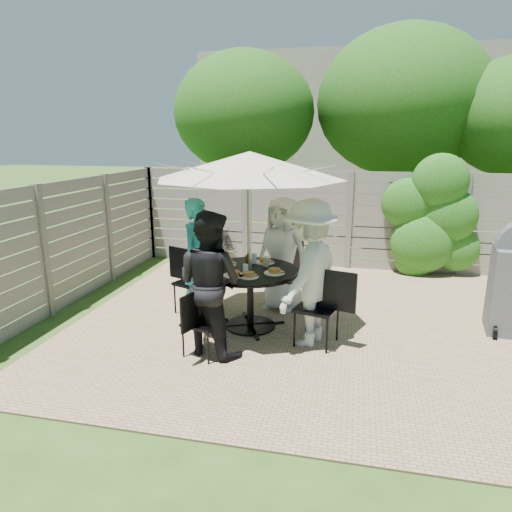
% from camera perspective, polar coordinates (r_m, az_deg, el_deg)
% --- Properties ---
extents(backyard_envelope, '(60.00, 60.00, 5.00)m').
position_cam_1_polar(backyard_envelope, '(15.86, 12.84, 14.95)').
color(backyard_envelope, '#2F4A17').
rests_on(backyard_envelope, ground).
extents(patio_table, '(1.58, 1.58, 0.81)m').
position_cam_1_polar(patio_table, '(5.90, -0.73, -3.92)').
color(patio_table, black).
rests_on(patio_table, ground).
extents(umbrella, '(3.01, 3.01, 2.28)m').
position_cam_1_polar(umbrella, '(5.60, -0.78, 11.26)').
color(umbrella, silver).
rests_on(umbrella, ground).
extents(chair_back, '(0.59, 0.70, 0.92)m').
position_cam_1_polar(chair_back, '(6.77, 3.79, -4.01)').
color(chair_back, black).
rests_on(chair_back, ground).
extents(person_back, '(0.93, 0.77, 1.64)m').
position_cam_1_polar(person_back, '(6.51, 3.28, 0.21)').
color(person_back, silver).
rests_on(person_back, ground).
extents(chair_left, '(0.71, 0.58, 0.93)m').
position_cam_1_polar(chair_left, '(6.54, -7.82, -4.77)').
color(chair_left, black).
rests_on(chair_left, ground).
extents(person_left, '(0.58, 0.70, 1.66)m').
position_cam_1_polar(person_left, '(6.30, -7.06, -0.29)').
color(person_left, teal).
rests_on(person_left, ground).
extents(chair_front, '(0.50, 0.63, 0.83)m').
position_cam_1_polar(chair_front, '(5.29, -6.55, -9.92)').
color(chair_front, black).
rests_on(chair_front, ground).
extents(person_front, '(0.99, 0.88, 1.68)m').
position_cam_1_polar(person_front, '(5.17, -5.81, -3.46)').
color(person_front, black).
rests_on(person_front, ground).
extents(chair_right, '(0.73, 0.56, 0.96)m').
position_cam_1_polar(chair_right, '(5.56, 7.72, -8.26)').
color(chair_right, black).
rests_on(chair_right, ground).
extents(person_right, '(1.01, 1.30, 1.77)m').
position_cam_1_polar(person_right, '(5.41, 6.63, -2.18)').
color(person_right, silver).
rests_on(person_right, ground).
extents(plate_back, '(0.26, 0.26, 0.06)m').
position_cam_1_polar(plate_back, '(6.11, 1.12, -0.62)').
color(plate_back, white).
rests_on(plate_back, patio_table).
extents(plate_left, '(0.26, 0.26, 0.06)m').
position_cam_1_polar(plate_left, '(6.02, -3.60, -0.89)').
color(plate_left, white).
rests_on(plate_left, patio_table).
extents(plate_front, '(0.26, 0.26, 0.06)m').
position_cam_1_polar(plate_front, '(5.53, -2.79, -2.28)').
color(plate_front, white).
rests_on(plate_front, patio_table).
extents(plate_right, '(0.26, 0.26, 0.06)m').
position_cam_1_polar(plate_right, '(5.64, 2.32, -1.96)').
color(plate_right, white).
rests_on(plate_right, patio_table).
extents(plate_extra, '(0.24, 0.24, 0.06)m').
position_cam_1_polar(plate_extra, '(5.48, -0.89, -2.43)').
color(plate_extra, white).
rests_on(plate_extra, patio_table).
extents(glass_back, '(0.07, 0.07, 0.14)m').
position_cam_1_polar(glass_back, '(6.07, -0.22, -0.28)').
color(glass_back, silver).
rests_on(glass_back, patio_table).
extents(glass_left, '(0.07, 0.07, 0.14)m').
position_cam_1_polar(glass_left, '(5.87, -3.42, -0.84)').
color(glass_left, silver).
rests_on(glass_left, patio_table).
extents(glass_front, '(0.07, 0.07, 0.14)m').
position_cam_1_polar(glass_front, '(5.54, -1.31, -1.75)').
color(glass_front, silver).
rests_on(glass_front, patio_table).
extents(syrup_jug, '(0.09, 0.09, 0.16)m').
position_cam_1_polar(syrup_jug, '(5.88, -0.96, -0.69)').
color(syrup_jug, '#59280C').
rests_on(syrup_jug, patio_table).
extents(coffee_cup, '(0.08, 0.08, 0.12)m').
position_cam_1_polar(coffee_cup, '(5.94, 1.23, -0.73)').
color(coffee_cup, '#C6B293').
rests_on(coffee_cup, patio_table).
extents(bicycle, '(0.99, 1.91, 0.96)m').
position_cam_1_polar(bicycle, '(8.78, -4.77, 1.71)').
color(bicycle, '#333338').
rests_on(bicycle, ground).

